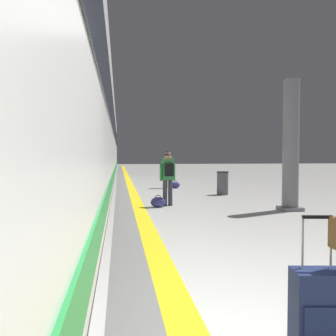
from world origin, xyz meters
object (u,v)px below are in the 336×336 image
(high_speed_train, at_px, (57,118))
(rolling_suitcase_foreground, at_px, (319,313))
(waste_bin, at_px, (223,183))
(duffel_bag_mid, at_px, (158,202))
(passenger_near, at_px, (168,166))
(duffel_bag_near, at_px, (175,185))
(platform_pillar, at_px, (291,148))
(passenger_mid, at_px, (168,175))

(high_speed_train, distance_m, rolling_suitcase_foreground, 7.77)
(waste_bin, bearing_deg, duffel_bag_mid, -136.11)
(rolling_suitcase_foreground, relative_size, passenger_near, 0.61)
(rolling_suitcase_foreground, relative_size, duffel_bag_mid, 2.43)
(duffel_bag_near, relative_size, platform_pillar, 0.12)
(high_speed_train, relative_size, duffel_bag_near, 74.62)
(duffel_bag_mid, bearing_deg, high_speed_train, -167.26)
(platform_pillar, bearing_deg, duffel_bag_mid, 163.28)
(passenger_near, height_order, waste_bin, passenger_near)
(duffel_bag_near, height_order, waste_bin, waste_bin)
(passenger_mid, bearing_deg, waste_bin, 44.87)
(platform_pillar, bearing_deg, duffel_bag_near, 107.45)
(passenger_near, xyz_separation_m, platform_pillar, (2.41, -6.85, 0.71))
(rolling_suitcase_foreground, xyz_separation_m, duffel_bag_mid, (-0.30, 7.45, -0.22))
(high_speed_train, height_order, passenger_mid, high_speed_train)
(passenger_near, height_order, duffel_bag_mid, passenger_near)
(waste_bin, bearing_deg, passenger_mid, -135.13)
(high_speed_train, xyz_separation_m, duffel_bag_mid, (2.73, 0.62, -2.35))
(duffel_bag_near, xyz_separation_m, passenger_mid, (-1.15, -5.37, 0.80))
(duffel_bag_near, bearing_deg, passenger_mid, -102.06)
(passenger_near, relative_size, duffel_bag_near, 3.98)
(duffel_bag_near, xyz_separation_m, platform_pillar, (2.09, -6.66, 1.57))
(passenger_near, xyz_separation_m, duffel_bag_mid, (-1.15, -5.78, -0.86))
(high_speed_train, distance_m, duffel_bag_near, 7.86)
(passenger_near, relative_size, passenger_mid, 1.10)
(passenger_near, distance_m, waste_bin, 3.53)
(duffel_bag_mid, distance_m, waste_bin, 3.95)
(passenger_near, distance_m, platform_pillar, 7.30)
(rolling_suitcase_foreground, height_order, platform_pillar, platform_pillar)
(passenger_mid, bearing_deg, duffel_bag_near, 77.94)
(passenger_near, xyz_separation_m, duffel_bag_near, (0.32, -0.19, -0.86))
(high_speed_train, relative_size, waste_bin, 36.08)
(high_speed_train, height_order, passenger_near, high_speed_train)
(rolling_suitcase_foreground, bearing_deg, passenger_mid, 89.83)
(high_speed_train, height_order, duffel_bag_near, high_speed_train)
(rolling_suitcase_foreground, relative_size, passenger_mid, 0.67)
(passenger_near, bearing_deg, duffel_bag_near, -30.49)
(high_speed_train, xyz_separation_m, waste_bin, (5.57, 3.35, -2.05))
(rolling_suitcase_foreground, bearing_deg, waste_bin, 75.99)
(duffel_bag_near, relative_size, passenger_mid, 0.28)
(rolling_suitcase_foreground, height_order, waste_bin, rolling_suitcase_foreground)
(high_speed_train, height_order, platform_pillar, high_speed_train)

